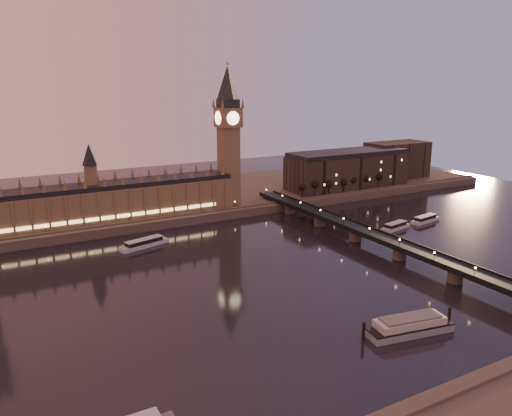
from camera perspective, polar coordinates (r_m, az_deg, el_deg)
The scene contains 17 objects.
ground at distance 256.15m, azimuth -2.03°, elevation -8.00°, with size 700.00×700.00×0.00m, color black.
far_embankment at distance 411.44m, azimuth -8.76°, elevation 0.98°, with size 560.00×130.00×6.00m, color #423D35.
palace_of_westminster at distance 347.35m, azimuth -17.20°, elevation 1.16°, with size 180.00×26.62×52.00m.
big_ben at distance 370.65m, azimuth -3.19°, elevation 9.21°, with size 17.68×17.68×104.00m.
westminster_bridge at distance 304.14m, azimuth 13.56°, elevation -3.62°, with size 13.20×260.00×15.30m.
city_block at distance 462.41m, azimuth 12.30°, elevation 4.73°, with size 155.00×45.00×34.00m.
bare_tree_0 at distance 395.77m, azimuth 5.11°, elevation 2.47°, with size 6.53×6.53×13.29m.
bare_tree_1 at distance 403.39m, azimuth 6.71°, elevation 2.66°, with size 6.53×6.53×13.29m.
bare_tree_2 at distance 411.32m, azimuth 8.25°, elevation 2.84°, with size 6.53×6.53×13.29m.
bare_tree_3 at distance 419.53m, azimuth 9.73°, elevation 3.01°, with size 6.53×6.53×13.29m.
bare_tree_4 at distance 428.02m, azimuth 11.16°, elevation 3.17°, with size 6.53×6.53×13.29m.
bare_tree_5 at distance 436.76m, azimuth 12.53°, elevation 3.32°, with size 6.53×6.53×13.29m.
bare_tree_6 at distance 445.74m, azimuth 13.84°, elevation 3.47°, with size 6.53×6.53×13.29m.
cruise_boat_a at distance 308.60m, azimuth -12.65°, elevation -3.95°, with size 31.89×14.67×4.99m.
cruise_boat_b at distance 372.65m, azimuth 18.80°, elevation -1.20°, with size 26.53×10.64×4.77m.
cruise_boat_c at distance 348.88m, azimuth 15.69°, elevation -2.01°, with size 24.88×11.17×4.81m.
moored_barge at distance 212.08m, azimuth 17.14°, elevation -12.73°, with size 40.97×15.92×7.61m.
Camera 1 is at (-106.69, -211.30, 97.90)m, focal length 35.00 mm.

